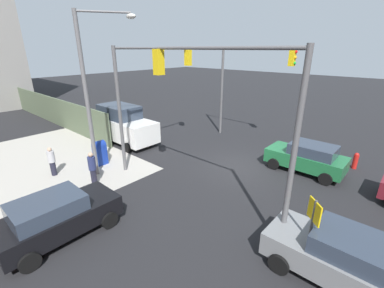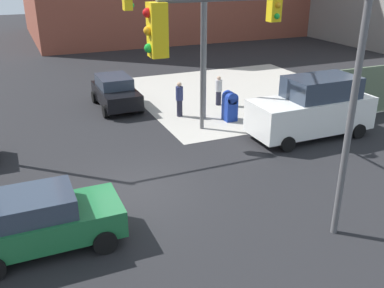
{
  "view_description": "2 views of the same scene",
  "coord_description": "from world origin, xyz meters",
  "px_view_note": "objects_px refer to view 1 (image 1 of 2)",
  "views": [
    {
      "loc": [
        -6.88,
        11.68,
        6.37
      ],
      "look_at": [
        2.94,
        0.66,
        0.85
      ],
      "focal_mm": 24.0,
      "sensor_mm": 36.0,
      "label": 1
    },
    {
      "loc": [
        -3.2,
        -12.27,
        6.98
      ],
      "look_at": [
        2.32,
        0.58,
        1.1
      ],
      "focal_mm": 40.0,
      "sensor_mm": 36.0,
      "label": 2
    }
  ],
  "objects_px": {
    "hatchback_green": "(307,157)",
    "pedestrian_waiting": "(93,168)",
    "traffic_signal_se_corner": "(247,75)",
    "sedan_black": "(57,216)",
    "fire_hydrant": "(355,160)",
    "mailbox_blue": "(100,152)",
    "coupe_gray": "(347,259)",
    "traffic_signal_ne_corner": "(150,82)",
    "traffic_signal_nw_corner": "(228,102)",
    "van_white_delivery": "(123,124)",
    "pedestrian_crossing": "(52,161)",
    "street_lamp_corner": "(93,85)"
  },
  "relations": [
    {
      "from": "fire_hydrant",
      "to": "hatchback_green",
      "type": "height_order",
      "value": "hatchback_green"
    },
    {
      "from": "mailbox_blue",
      "to": "coupe_gray",
      "type": "height_order",
      "value": "coupe_gray"
    },
    {
      "from": "street_lamp_corner",
      "to": "van_white_delivery",
      "type": "xyz_separation_m",
      "value": [
        3.52,
        -3.69,
        -3.42
      ]
    },
    {
      "from": "traffic_signal_nw_corner",
      "to": "fire_hydrant",
      "type": "distance_m",
      "value": 10.08
    },
    {
      "from": "traffic_signal_se_corner",
      "to": "pedestrian_crossing",
      "type": "bearing_deg",
      "value": 69.85
    },
    {
      "from": "traffic_signal_ne_corner",
      "to": "van_white_delivery",
      "type": "relative_size",
      "value": 1.2
    },
    {
      "from": "traffic_signal_se_corner",
      "to": "pedestrian_crossing",
      "type": "relative_size",
      "value": 4.12
    },
    {
      "from": "traffic_signal_nw_corner",
      "to": "coupe_gray",
      "type": "xyz_separation_m",
      "value": [
        -4.3,
        0.11,
        -3.83
      ]
    },
    {
      "from": "coupe_gray",
      "to": "van_white_delivery",
      "type": "bearing_deg",
      "value": -10.67
    },
    {
      "from": "traffic_signal_se_corner",
      "to": "sedan_black",
      "type": "xyz_separation_m",
      "value": [
        -0.76,
        13.69,
        -3.79
      ]
    },
    {
      "from": "hatchback_green",
      "to": "traffic_signal_nw_corner",
      "type": "bearing_deg",
      "value": 81.71
    },
    {
      "from": "traffic_signal_nw_corner",
      "to": "traffic_signal_ne_corner",
      "type": "height_order",
      "value": "same"
    },
    {
      "from": "traffic_signal_se_corner",
      "to": "mailbox_blue",
      "type": "height_order",
      "value": "traffic_signal_se_corner"
    },
    {
      "from": "traffic_signal_se_corner",
      "to": "hatchback_green",
      "type": "relative_size",
      "value": 1.63
    },
    {
      "from": "traffic_signal_nw_corner",
      "to": "pedestrian_waiting",
      "type": "distance_m",
      "value": 7.62
    },
    {
      "from": "traffic_signal_ne_corner",
      "to": "hatchback_green",
      "type": "xyz_separation_m",
      "value": [
        -7.56,
        -4.35,
        -3.8
      ]
    },
    {
      "from": "traffic_signal_ne_corner",
      "to": "sedan_black",
      "type": "xyz_separation_m",
      "value": [
        -2.82,
        6.83,
        -3.8
      ]
    },
    {
      "from": "mailbox_blue",
      "to": "van_white_delivery",
      "type": "height_order",
      "value": "van_white_delivery"
    },
    {
      "from": "street_lamp_corner",
      "to": "fire_hydrant",
      "type": "height_order",
      "value": "street_lamp_corner"
    },
    {
      "from": "street_lamp_corner",
      "to": "pedestrian_waiting",
      "type": "bearing_deg",
      "value": 128.4
    },
    {
      "from": "traffic_signal_ne_corner",
      "to": "fire_hydrant",
      "type": "relative_size",
      "value": 6.91
    },
    {
      "from": "hatchback_green",
      "to": "traffic_signal_se_corner",
      "type": "bearing_deg",
      "value": -24.58
    },
    {
      "from": "traffic_signal_se_corner",
      "to": "fire_hydrant",
      "type": "xyz_separation_m",
      "value": [
        -7.43,
        0.3,
        -4.14
      ]
    },
    {
      "from": "van_white_delivery",
      "to": "coupe_gray",
      "type": "bearing_deg",
      "value": 169.33
    },
    {
      "from": "fire_hydrant",
      "to": "street_lamp_corner",
      "type": "bearing_deg",
      "value": 44.09
    },
    {
      "from": "fire_hydrant",
      "to": "pedestrian_waiting",
      "type": "bearing_deg",
      "value": 49.31
    },
    {
      "from": "pedestrian_crossing",
      "to": "traffic_signal_nw_corner",
      "type": "bearing_deg",
      "value": 88.49
    },
    {
      "from": "traffic_signal_ne_corner",
      "to": "hatchback_green",
      "type": "height_order",
      "value": "traffic_signal_ne_corner"
    },
    {
      "from": "traffic_signal_se_corner",
      "to": "hatchback_green",
      "type": "height_order",
      "value": "traffic_signal_se_corner"
    },
    {
      "from": "street_lamp_corner",
      "to": "van_white_delivery",
      "type": "bearing_deg",
      "value": -46.36
    },
    {
      "from": "traffic_signal_nw_corner",
      "to": "traffic_signal_se_corner",
      "type": "distance_m",
      "value": 10.08
    },
    {
      "from": "street_lamp_corner",
      "to": "pedestrian_waiting",
      "type": "xyz_separation_m",
      "value": [
        -0.8,
        1.01,
        -3.79
      ]
    },
    {
      "from": "traffic_signal_nw_corner",
      "to": "traffic_signal_ne_corner",
      "type": "distance_m",
      "value": 6.95
    },
    {
      "from": "street_lamp_corner",
      "to": "pedestrian_crossing",
      "type": "distance_m",
      "value": 4.69
    },
    {
      "from": "street_lamp_corner",
      "to": "pedestrian_waiting",
      "type": "distance_m",
      "value": 4.01
    },
    {
      "from": "mailbox_blue",
      "to": "fire_hydrant",
      "type": "relative_size",
      "value": 1.52
    },
    {
      "from": "mailbox_blue",
      "to": "traffic_signal_nw_corner",
      "type": "bearing_deg",
      "value": -176.56
    },
    {
      "from": "street_lamp_corner",
      "to": "fire_hydrant",
      "type": "xyz_separation_m",
      "value": [
        -10.0,
        -9.69,
        -4.22
      ]
    },
    {
      "from": "fire_hydrant",
      "to": "hatchback_green",
      "type": "distance_m",
      "value": 2.96
    },
    {
      "from": "traffic_signal_nw_corner",
      "to": "mailbox_blue",
      "type": "relative_size",
      "value": 4.55
    },
    {
      "from": "mailbox_blue",
      "to": "pedestrian_waiting",
      "type": "height_order",
      "value": "pedestrian_waiting"
    },
    {
      "from": "hatchback_green",
      "to": "van_white_delivery",
      "type": "distance_m",
      "value": 12.19
    },
    {
      "from": "mailbox_blue",
      "to": "van_white_delivery",
      "type": "bearing_deg",
      "value": -54.07
    },
    {
      "from": "hatchback_green",
      "to": "pedestrian_waiting",
      "type": "distance_m",
      "value": 11.17
    },
    {
      "from": "sedan_black",
      "to": "pedestrian_crossing",
      "type": "height_order",
      "value": "sedan_black"
    },
    {
      "from": "traffic_signal_nw_corner",
      "to": "mailbox_blue",
      "type": "height_order",
      "value": "traffic_signal_nw_corner"
    },
    {
      "from": "hatchback_green",
      "to": "pedestrian_crossing",
      "type": "distance_m",
      "value": 13.61
    },
    {
      "from": "traffic_signal_ne_corner",
      "to": "fire_hydrant",
      "type": "xyz_separation_m",
      "value": [
        -9.5,
        -6.57,
        -4.15
      ]
    },
    {
      "from": "traffic_signal_nw_corner",
      "to": "traffic_signal_se_corner",
      "type": "relative_size",
      "value": 1.0
    },
    {
      "from": "traffic_signal_se_corner",
      "to": "sedan_black",
      "type": "bearing_deg",
      "value": 93.16
    }
  ]
}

